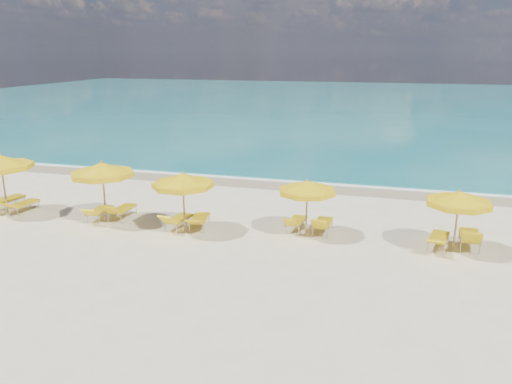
# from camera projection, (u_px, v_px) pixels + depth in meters

# --- Properties ---
(ground_plane) EXTENTS (120.00, 120.00, 0.00)m
(ground_plane) POSITION_uv_depth(u_px,v_px,m) (245.00, 235.00, 17.79)
(ground_plane) COLOR beige
(ocean) EXTENTS (120.00, 80.00, 0.30)m
(ocean) POSITION_uv_depth(u_px,v_px,m) (355.00, 103.00, 62.29)
(ocean) COLOR #126569
(ocean) RESTS_ON ground
(wet_sand_band) EXTENTS (120.00, 2.60, 0.01)m
(wet_sand_band) POSITION_uv_depth(u_px,v_px,m) (288.00, 184.00, 24.65)
(wet_sand_band) COLOR tan
(wet_sand_band) RESTS_ON ground
(foam_line) EXTENTS (120.00, 1.20, 0.03)m
(foam_line) POSITION_uv_depth(u_px,v_px,m) (291.00, 180.00, 25.39)
(foam_line) COLOR white
(foam_line) RESTS_ON ground
(whitecap_near) EXTENTS (14.00, 0.36, 0.05)m
(whitecap_near) POSITION_uv_depth(u_px,v_px,m) (232.00, 144.00, 35.08)
(whitecap_near) COLOR white
(whitecap_near) RESTS_ON ground
(whitecap_far) EXTENTS (18.00, 0.30, 0.05)m
(whitecap_far) POSITION_uv_depth(u_px,v_px,m) (435.00, 137.00, 38.00)
(whitecap_far) COLOR white
(whitecap_far) RESTS_ON ground
(umbrella_1) EXTENTS (2.48, 2.48, 2.47)m
(umbrella_1) POSITION_uv_depth(u_px,v_px,m) (1.00, 162.00, 19.61)
(umbrella_1) COLOR #A08250
(umbrella_1) RESTS_ON ground
(umbrella_2) EXTENTS (2.94, 2.94, 2.41)m
(umbrella_2) POSITION_uv_depth(u_px,v_px,m) (102.00, 170.00, 18.62)
(umbrella_2) COLOR #A08250
(umbrella_2) RESTS_ON ground
(umbrella_3) EXTENTS (2.88, 2.88, 2.26)m
(umbrella_3) POSITION_uv_depth(u_px,v_px,m) (183.00, 181.00, 17.62)
(umbrella_3) COLOR #A08250
(umbrella_3) RESTS_ON ground
(umbrella_4) EXTENTS (2.33, 2.33, 2.08)m
(umbrella_4) POSITION_uv_depth(u_px,v_px,m) (307.00, 188.00, 17.30)
(umbrella_4) COLOR #A08250
(umbrella_4) RESTS_ON ground
(umbrella_5) EXTENTS (2.76, 2.76, 2.12)m
(umbrella_5) POSITION_uv_depth(u_px,v_px,m) (459.00, 199.00, 15.87)
(umbrella_5) COLOR #A08250
(umbrella_5) RESTS_ON ground
(lounger_1_left) EXTENTS (0.94, 1.90, 0.83)m
(lounger_1_left) POSITION_uv_depth(u_px,v_px,m) (7.00, 203.00, 20.77)
(lounger_1_left) COLOR #A5A8AD
(lounger_1_left) RESTS_ON ground
(lounger_1_right) EXTENTS (0.76, 1.72, 0.69)m
(lounger_1_right) POSITION_uv_depth(u_px,v_px,m) (23.00, 207.00, 20.32)
(lounger_1_right) COLOR #A5A8AD
(lounger_1_right) RESTS_ON ground
(lounger_2_left) EXTENTS (0.75, 1.69, 0.72)m
(lounger_2_left) POSITION_uv_depth(u_px,v_px,m) (99.00, 214.00, 19.43)
(lounger_2_left) COLOR #A5A8AD
(lounger_2_left) RESTS_ON ground
(lounger_2_right) EXTENTS (0.65, 1.73, 0.82)m
(lounger_2_right) POSITION_uv_depth(u_px,v_px,m) (122.00, 213.00, 19.56)
(lounger_2_right) COLOR #A5A8AD
(lounger_2_right) RESTS_ON ground
(lounger_3_left) EXTENTS (0.78, 1.69, 0.77)m
(lounger_3_left) POSITION_uv_depth(u_px,v_px,m) (178.00, 223.00, 18.49)
(lounger_3_left) COLOR #A5A8AD
(lounger_3_left) RESTS_ON ground
(lounger_3_right) EXTENTS (0.84, 1.81, 0.69)m
(lounger_3_right) POSITION_uv_depth(u_px,v_px,m) (199.00, 223.00, 18.48)
(lounger_3_right) COLOR #A5A8AD
(lounger_3_right) RESTS_ON ground
(lounger_4_left) EXTENTS (0.65, 1.61, 0.74)m
(lounger_4_left) POSITION_uv_depth(u_px,v_px,m) (296.00, 225.00, 18.30)
(lounger_4_left) COLOR #A5A8AD
(lounger_4_left) RESTS_ON ground
(lounger_4_right) EXTENTS (0.62, 1.67, 0.80)m
(lounger_4_right) POSITION_uv_depth(u_px,v_px,m) (323.00, 227.00, 18.02)
(lounger_4_right) COLOR #A5A8AD
(lounger_4_right) RESTS_ON ground
(lounger_5_left) EXTENTS (0.91, 1.84, 0.66)m
(lounger_5_left) POSITION_uv_depth(u_px,v_px,m) (438.00, 242.00, 16.62)
(lounger_5_left) COLOR #A5A8AD
(lounger_5_left) RESTS_ON ground
(lounger_5_right) EXTENTS (0.76, 1.87, 0.91)m
(lounger_5_right) POSITION_uv_depth(u_px,v_px,m) (469.00, 240.00, 16.67)
(lounger_5_right) COLOR #A5A8AD
(lounger_5_right) RESTS_ON ground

